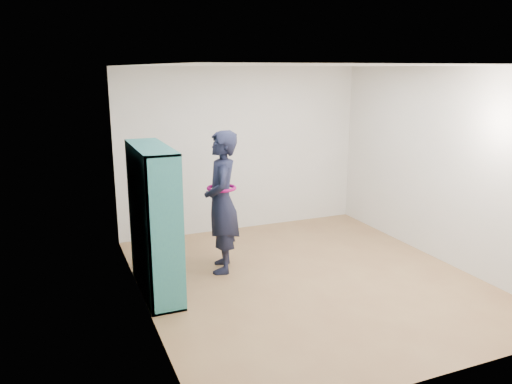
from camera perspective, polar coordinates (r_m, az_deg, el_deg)
name	(u,v)px	position (r m, az deg, el deg)	size (l,w,h in m)	color
floor	(307,278)	(6.39, 5.81, -9.80)	(4.50, 4.50, 0.00)	brown
ceiling	(312,65)	(5.85, 6.45, 14.19)	(4.50, 4.50, 0.00)	white
wall_left	(140,193)	(5.35, -13.07, -0.12)	(0.02, 4.50, 2.60)	silver
wall_right	(441,165)	(7.15, 20.36, 2.87)	(0.02, 4.50, 2.60)	silver
wall_back	(242,150)	(8.00, -1.61, 4.83)	(4.00, 0.02, 2.60)	silver
wall_front	(446,233)	(4.22, 20.87, -4.45)	(4.00, 0.02, 2.60)	silver
bookshelf	(152,223)	(5.85, -11.80, -3.52)	(0.38, 1.30, 1.73)	teal
person	(222,202)	(6.36, -3.93, -1.15)	(0.62, 0.77, 1.82)	black
smartphone	(210,192)	(6.40, -5.28, 0.02)	(0.02, 0.09, 0.13)	silver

